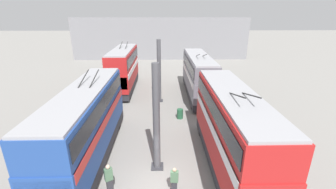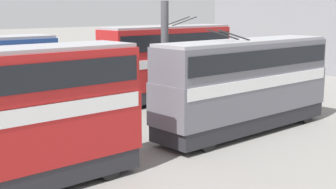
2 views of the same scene
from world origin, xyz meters
name	(u,v)px [view 1 (image 1 of 2)]	position (x,y,z in m)	size (l,w,h in m)	color
ground_plane	(157,187)	(0.00, 0.00, 0.00)	(240.00, 240.00, 0.00)	gray
depot_back_wall	(161,39)	(36.82, 0.00, 4.20)	(0.50, 36.00, 8.39)	gray
support_column_near	(156,121)	(1.78, 0.00, 3.23)	(0.76, 0.76, 6.70)	#4C4C51
support_column_far	(159,73)	(13.16, 0.00, 3.23)	(0.76, 0.76, 6.70)	#4C4C51
bus_left_near	(231,126)	(1.75, -4.45, 2.85)	(10.54, 2.54, 5.64)	black
bus_left_far	(198,73)	(14.74, -4.45, 2.70)	(10.95, 2.54, 5.36)	black
bus_right_near	(87,121)	(2.84, 4.45, 2.78)	(11.26, 2.54, 5.49)	black
bus_right_mid	(124,67)	(17.29, 4.45, 2.91)	(9.99, 2.54, 5.74)	black
person_aisle_foreground	(174,180)	(-0.38, -0.97, 0.83)	(0.28, 0.44, 1.59)	#2D2D33
person_by_right_row	(109,178)	(-0.27, 2.52, 0.94)	(0.41, 0.48, 1.77)	#2D2D33
oil_drum	(180,114)	(8.76, -1.95, 0.45)	(0.59, 0.59, 0.90)	#235638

